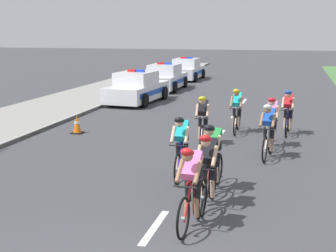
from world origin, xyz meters
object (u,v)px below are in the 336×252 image
cyclist_fifth (268,130)px  cyclist_sixth (203,119)px  cyclist_seventh (272,121)px  cyclist_lead (191,185)px  cyclist_fourth (181,146)px  cyclist_third (212,156)px  cyclist_eighth (237,110)px  police_car_third (187,70)px  cyclist_second (208,169)px  police_car_nearest (137,88)px  police_car_second (165,78)px  traffic_cone_far (77,124)px  cyclist_ninth (288,111)px

cyclist_fifth → cyclist_sixth: 2.29m
cyclist_sixth → cyclist_seventh: same height
cyclist_lead → cyclist_fourth: 2.93m
cyclist_third → cyclist_fourth: same height
cyclist_eighth → police_car_third: (-5.42, 17.07, -0.11)m
cyclist_third → cyclist_sixth: bearing=103.0°
cyclist_second → cyclist_fourth: (-0.93, 1.72, 0.00)m
cyclist_lead → police_car_nearest: bearing=111.5°
cyclist_fourth → cyclist_fifth: (1.87, 2.38, 0.00)m
cyclist_lead → cyclist_eighth: bearing=91.1°
police_car_second → police_car_third: 5.98m
cyclist_fourth → police_car_nearest: (-4.76, 11.36, -0.11)m
cyclist_second → cyclist_third: 0.99m
cyclist_fourth → traffic_cone_far: 6.12m
cyclist_second → police_car_third: (-5.68, 24.30, -0.11)m
cyclist_fifth → cyclist_ninth: bearing=81.7°
cyclist_eighth → police_car_second: bearing=116.0°
cyclist_fourth → cyclist_seventh: 4.19m
cyclist_sixth → police_car_third: bearing=103.6°
cyclist_fourth → police_car_second: police_car_second is taller
cyclist_eighth → police_car_nearest: bearing=132.8°
cyclist_eighth → cyclist_third: bearing=-88.3°
cyclist_third → police_car_second: bearing=107.9°
cyclist_fifth → cyclist_sixth: (-2.00, 1.11, 0.00)m
cyclist_third → cyclist_fifth: (1.02, 3.11, 0.00)m
police_car_third → cyclist_fourth: bearing=-78.1°
cyclist_second → cyclist_eighth: (-0.26, 7.23, 0.00)m
cyclist_sixth → police_car_third: size_ratio=0.39×
police_car_third → cyclist_second: bearing=-76.8°
cyclist_third → police_car_second: size_ratio=0.39×
cyclist_third → cyclist_eighth: same height
cyclist_third → cyclist_fourth: 1.12m
cyclist_seventh → traffic_cone_far: size_ratio=2.69×
traffic_cone_far → cyclist_second: bearing=-46.8°
cyclist_fifth → cyclist_ninth: (0.47, 3.26, 0.00)m
cyclist_lead → cyclist_ninth: same height
cyclist_fourth → cyclist_sixth: same height
cyclist_sixth → cyclist_ninth: (2.47, 2.15, 0.00)m
cyclist_lead → cyclist_second: same height
cyclist_ninth → police_car_nearest: 9.12m
cyclist_eighth → police_car_second: (-5.42, 11.09, -0.11)m
police_car_nearest → cyclist_eighth: bearing=-47.2°
cyclist_lead → police_car_third: bearing=102.4°
cyclist_fourth → cyclist_seventh: bearing=63.1°
cyclist_sixth → police_car_third: (-4.63, 19.09, -0.11)m
cyclist_fifth → cyclist_lead: bearing=-101.4°
police_car_second → traffic_cone_far: (0.22, -12.52, -0.37)m
cyclist_ninth → traffic_cone_far: 7.06m
cyclist_second → cyclist_seventh: 5.54m
cyclist_sixth → police_car_nearest: size_ratio=0.38×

